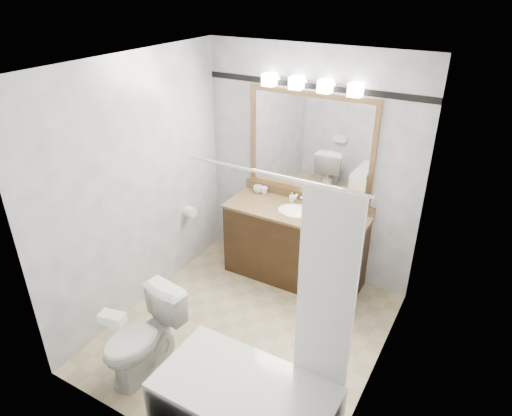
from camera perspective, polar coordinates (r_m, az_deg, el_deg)
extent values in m
cube|color=tan|center=(4.58, -1.07, -15.10)|extent=(2.40, 2.60, 0.01)
cube|color=white|center=(3.43, -1.45, 17.58)|extent=(2.40, 2.60, 0.01)
cube|color=silver|center=(4.90, 6.66, 5.16)|extent=(2.40, 0.01, 2.50)
cube|color=silver|center=(2.99, -14.46, -11.53)|extent=(2.40, 0.01, 2.50)
cube|color=silver|center=(4.53, -14.45, 2.50)|extent=(0.01, 2.60, 2.50)
cube|color=silver|center=(3.47, 16.19, -5.86)|extent=(0.01, 2.60, 2.50)
cube|color=black|center=(5.05, 4.82, -4.77)|extent=(1.50, 0.55, 0.82)
cube|color=#987548|center=(4.84, 5.01, -0.51)|extent=(1.53, 0.58, 0.03)
cube|color=#987548|center=(5.03, 6.36, 1.40)|extent=(1.53, 0.03, 0.10)
ellipsoid|color=white|center=(4.84, 5.00, -0.66)|extent=(0.44, 0.34, 0.14)
cube|color=#986D44|center=(4.65, 7.06, 13.94)|extent=(1.40, 0.04, 0.05)
cube|color=#986D44|center=(4.99, 6.38, 2.15)|extent=(1.40, 0.04, 0.05)
cube|color=#986D44|center=(5.08, -0.36, 9.15)|extent=(0.05, 0.04, 1.00)
cube|color=#986D44|center=(4.59, 14.46, 6.24)|extent=(0.05, 0.04, 1.00)
cube|color=white|center=(4.80, 6.73, 7.85)|extent=(1.30, 0.01, 1.00)
cube|color=silver|center=(4.61, 7.10, 15.43)|extent=(0.90, 0.05, 0.03)
cube|color=white|center=(4.76, 1.68, 15.75)|extent=(0.12, 0.12, 0.12)
cube|color=white|center=(4.63, 5.07, 15.32)|extent=(0.12, 0.12, 0.12)
cube|color=white|center=(4.51, 8.63, 14.82)|extent=(0.12, 0.12, 0.12)
cube|color=white|center=(4.42, 12.34, 14.24)|extent=(0.12, 0.12, 0.12)
cube|color=black|center=(4.64, 7.19, 14.88)|extent=(2.40, 0.01, 0.06)
cube|color=white|center=(3.68, -1.38, -23.63)|extent=(1.30, 0.72, 0.45)
cylinder|color=silver|center=(2.88, 2.15, 4.12)|extent=(1.30, 0.02, 0.02)
cube|color=white|center=(3.13, 8.75, -10.72)|extent=(0.40, 0.04, 1.55)
cylinder|color=white|center=(5.17, -8.24, -0.46)|extent=(0.11, 0.12, 0.12)
imported|color=white|center=(4.08, -13.98, -15.46)|extent=(0.51, 0.77, 0.74)
cube|color=white|center=(3.69, -17.51, -13.01)|extent=(0.21, 0.14, 0.08)
cylinder|color=black|center=(4.55, 11.50, -2.55)|extent=(0.20, 0.20, 0.02)
cylinder|color=black|center=(4.53, 12.16, -0.72)|extent=(0.16, 0.16, 0.28)
sphere|color=black|center=(4.47, 12.34, 0.88)|extent=(0.17, 0.17, 0.17)
cube|color=black|center=(4.42, 11.61, -0.02)|extent=(0.14, 0.14, 0.05)
cylinder|color=silver|center=(4.52, 11.38, -2.28)|extent=(0.07, 0.07, 0.07)
imported|color=white|center=(5.20, 0.26, 2.39)|extent=(0.13, 0.13, 0.08)
imported|color=white|center=(5.17, 1.00, 2.20)|extent=(0.11, 0.11, 0.08)
imported|color=white|center=(4.99, 4.51, 1.36)|extent=(0.06, 0.06, 0.11)
imported|color=white|center=(4.94, 7.60, 0.77)|extent=(0.08, 0.08, 0.09)
cube|color=beige|center=(4.91, 5.99, 0.24)|extent=(0.08, 0.07, 0.02)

